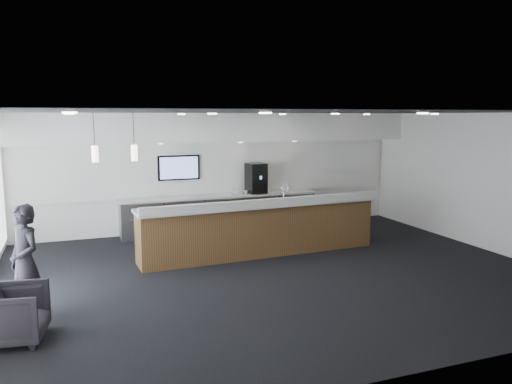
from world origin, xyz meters
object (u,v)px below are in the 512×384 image
object	(u,v)px
armchair	(13,314)
lounge_guest	(25,262)
service_counter	(260,228)
coffee_machine	(256,178)

from	to	relation	value
armchair	lounge_guest	bearing A→B (deg)	0.59
service_counter	armchair	distance (m)	5.31
lounge_guest	service_counter	bearing A→B (deg)	83.87
service_counter	lounge_guest	bearing A→B (deg)	-158.54
service_counter	armchair	world-z (taller)	service_counter
coffee_machine	service_counter	bearing A→B (deg)	-112.96
armchair	lounge_guest	xyz separation A→B (m)	(0.12, 0.79, 0.47)
service_counter	coffee_machine	xyz separation A→B (m)	(0.77, 2.33, 0.76)
armchair	coffee_machine	bearing A→B (deg)	-37.01
coffee_machine	lounge_guest	size ratio (longest dim) A/B	0.46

